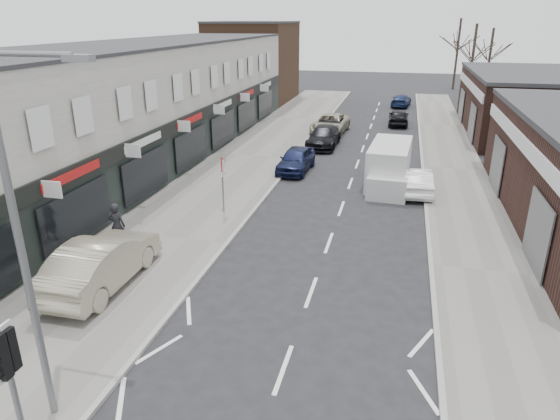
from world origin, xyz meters
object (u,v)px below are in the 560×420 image
Objects in this scene: street_lamp at (25,231)px; parked_car_right_c at (401,100)px; traffic_light at (7,364)px; parked_car_right_a at (416,181)px; white_van at (389,166)px; sedan_on_pavement at (102,262)px; pedestrian at (117,225)px; parked_car_left_b at (324,137)px; parked_car_left_c at (330,124)px; parked_car_right_b at (399,117)px; warning_sign at (223,168)px; parked_car_left_a at (296,160)px.

parked_car_right_c is (6.79, 45.63, -4.00)m from street_lamp.
parked_car_right_a is at bearing 67.81° from traffic_light.
white_van is 1.14× the size of sedan_on_pavement.
parked_car_left_b is at bearing -108.03° from pedestrian.
parked_car_left_c is (-4.97, 12.25, -0.32)m from white_van.
pedestrian is 29.36m from parked_car_right_b.
pedestrian is (-2.71, -4.58, -1.17)m from warning_sign.
sedan_on_pavement is (-2.28, 5.46, -3.66)m from street_lamp.
parked_car_right_b is (5.60, 15.40, -0.02)m from parked_car_left_a.
parked_car_left_a is 25.86m from parked_car_right_c.
white_van is at bearing -10.76° from parked_car_left_a.
parked_car_left_b is at bearing 80.29° from warning_sign.
parked_car_left_a is at bearing -23.53° from parked_car_right_a.
parked_car_left_a reaches higher than parked_car_right_b.
warning_sign is at bearing -135.09° from white_van.
sedan_on_pavement is 16.19m from parked_car_right_a.
parked_car_left_a is at bearing -112.82° from pedestrian.
white_van is 1.44× the size of parked_car_right_b.
traffic_light is at bearing 79.02° from parked_car_right_b.
warning_sign is at bearing 83.17° from parked_car_right_c.
parked_car_left_c is at bearing 93.34° from parked_car_left_b.
warning_sign reaches higher than white_van.
parked_car_left_c reaches higher than parked_car_right_b.
white_van is 1.40× the size of parked_car_left_a.
street_lamp is 20.08m from parked_car_right_a.
street_lamp reaches higher than parked_car_left_a.
parked_car_left_a reaches higher than parked_car_right_a.
pedestrian is 12.98m from parked_car_left_a.
street_lamp is at bearing -89.10° from parked_car_left_c.
parked_car_left_a is 0.79× the size of parked_car_left_c.
street_lamp reaches higher than pedestrian.
parked_car_left_c is at bearing 75.81° from parked_car_right_c.
parked_car_right_b is (6.60, 37.01, -1.73)m from traffic_light.
parked_car_left_a is at bearing -88.52° from parked_car_left_c.
parked_car_right_c is (10.14, 37.41, -0.41)m from pedestrian.
street_lamp is 1.88× the size of parked_car_right_c.
parked_car_left_a is 10.95m from parked_car_left_c.
parked_car_right_a is at bearing -16.50° from parked_car_left_a.
traffic_light is at bearing 63.57° from parked_car_right_a.
parked_car_right_b is at bearing 72.81° from parked_car_left_a.
pedestrian is at bearing -107.37° from parked_car_left_a.
pedestrian is at bearing 36.63° from parked_car_right_a.
pedestrian is at bearing 69.06° from parked_car_right_b.
sedan_on_pavement is (-1.64, -7.34, -1.24)m from warning_sign.
traffic_light is at bearing -103.90° from white_van.
parked_car_left_c is (1.43, 32.56, -1.68)m from traffic_light.
parked_car_left_a is (1.76, 7.60, -1.49)m from warning_sign.
parked_car_right_b is at bearing 79.36° from street_lamp.
white_van is 1.85m from parked_car_right_a.
white_van reaches higher than pedestrian.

